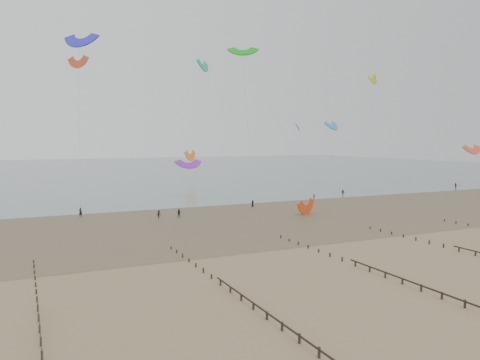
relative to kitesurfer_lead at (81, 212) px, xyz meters
name	(u,v)px	position (x,y,z in m)	size (l,w,h in m)	color
ground	(300,258)	(22.58, -47.09, -0.93)	(500.00, 500.00, 0.00)	brown
sea_and_shore	(187,220)	(18.50, -12.69, -0.92)	(500.00, 665.00, 0.03)	#475654
groynes	(438,293)	(26.58, -66.14, -0.46)	(72.16, 50.16, 1.00)	black
kitesurfer_lead	(81,212)	(0.00, 0.00, 0.00)	(0.68, 0.44, 1.86)	black
kitesurfers	(307,199)	(54.20, -0.32, -0.11)	(102.29, 18.15, 1.77)	black
grounded_kite	(306,214)	(43.38, -16.59, -0.93)	(6.24, 3.27, 4.75)	red
kites_airborne	(96,115)	(9.52, 43.83, 21.99)	(221.62, 110.35, 42.62)	#F6FF1A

